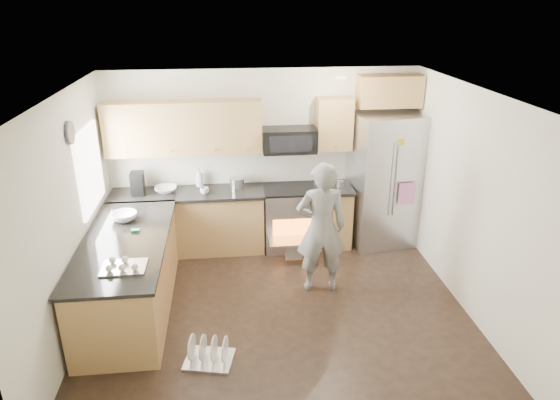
{
  "coord_description": "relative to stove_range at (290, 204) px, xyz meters",
  "views": [
    {
      "loc": [
        -0.53,
        -5.04,
        3.52
      ],
      "look_at": [
        0.08,
        0.5,
        1.24
      ],
      "focal_mm": 32.0,
      "sensor_mm": 36.0,
      "label": 1
    }
  ],
  "objects": [
    {
      "name": "peninsula",
      "position": [
        -2.1,
        -1.44,
        -0.21
      ],
      "size": [
        0.96,
        2.36,
        1.03
      ],
      "color": "#AD7745",
      "rests_on": "ground"
    },
    {
      "name": "dish_rack",
      "position": [
        -1.16,
        -2.51,
        -0.6
      ],
      "size": [
        0.56,
        0.49,
        0.3
      ],
      "rotation": [
        0.0,
        0.0,
        -0.22
      ],
      "color": "#B7B7BC",
      "rests_on": "ground"
    },
    {
      "name": "room_shell",
      "position": [
        -0.39,
        -1.68,
        1.0
      ],
      "size": [
        4.54,
        4.04,
        2.62
      ],
      "color": "silver",
      "rests_on": "ground"
    },
    {
      "name": "back_cabinet_run",
      "position": [
        -0.94,
        0.05,
        0.29
      ],
      "size": [
        4.45,
        0.64,
        2.5
      ],
      "color": "#AD7745",
      "rests_on": "ground"
    },
    {
      "name": "refrigerator",
      "position": [
        1.42,
        0.01,
        0.32
      ],
      "size": [
        1.07,
        0.89,
        1.99
      ],
      "rotation": [
        0.0,
        0.0,
        0.15
      ],
      "color": "#B7B7BC",
      "rests_on": "ground"
    },
    {
      "name": "ground",
      "position": [
        -0.35,
        -1.69,
        -0.68
      ],
      "size": [
        4.5,
        4.5,
        0.0
      ],
      "primitive_type": "plane",
      "color": "black",
      "rests_on": "ground"
    },
    {
      "name": "stove_range",
      "position": [
        0.0,
        0.0,
        0.0
      ],
      "size": [
        0.76,
        0.97,
        1.79
      ],
      "color": "#B7B7BC",
      "rests_on": "ground"
    },
    {
      "name": "person",
      "position": [
        0.24,
        -1.24,
        0.18
      ],
      "size": [
        0.63,
        0.42,
        1.71
      ],
      "primitive_type": "imported",
      "rotation": [
        0.0,
        0.0,
        3.12
      ],
      "color": "gray",
      "rests_on": "ground"
    }
  ]
}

